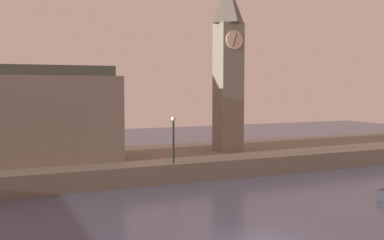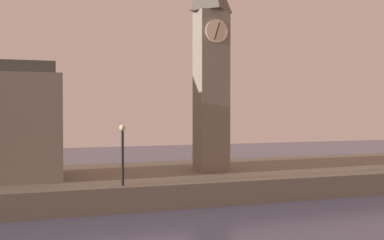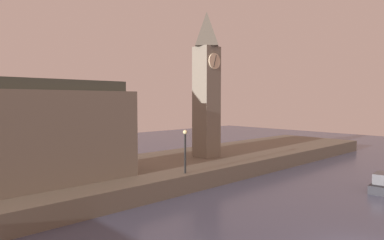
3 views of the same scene
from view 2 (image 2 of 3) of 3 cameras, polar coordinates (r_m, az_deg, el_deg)
far_embankment at (r=31.88m, az=-12.72°, el=-8.10°), size 70.00×12.00×1.50m
clock_tower at (r=33.00m, az=2.45°, el=7.35°), size 2.37×2.41×15.25m
streetlamp at (r=26.57m, az=-8.86°, el=-3.43°), size 0.36×0.36×3.59m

